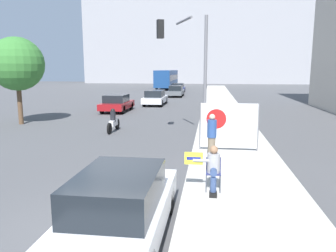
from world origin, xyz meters
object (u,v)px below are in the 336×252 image
(car_on_road_nearest, at_px, (117,103))
(car_on_road_distant, at_px, (176,91))
(traffic_light_pole, at_px, (189,56))
(motorcycle_on_road, at_px, (113,122))
(protest_banner, at_px, (228,126))
(street_tree_near_curb, at_px, (17,64))
(city_bus_on_road, at_px, (167,78))
(car_on_road_midblock, at_px, (155,98))
(jogger_on_sidewalk, at_px, (212,136))
(seated_protester, at_px, (213,167))
(car_on_road_far_lane, at_px, (178,88))
(parked_car_curbside, at_px, (120,207))

(car_on_road_nearest, relative_size, car_on_road_distant, 0.92)
(traffic_light_pole, distance_m, motorcycle_on_road, 5.44)
(protest_banner, bearing_deg, car_on_road_distant, 100.43)
(protest_banner, distance_m, traffic_light_pole, 4.57)
(car_on_road_nearest, relative_size, street_tree_near_curb, 0.79)
(car_on_road_nearest, relative_size, city_bus_on_road, 0.34)
(car_on_road_distant, bearing_deg, car_on_road_midblock, -95.32)
(jogger_on_sidewalk, relative_size, car_on_road_midblock, 0.37)
(protest_banner, distance_m, motorcycle_on_road, 7.11)
(seated_protester, bearing_deg, car_on_road_distant, 84.25)
(seated_protester, xyz_separation_m, city_bus_on_road, (-7.69, 47.88, 1.02))
(car_on_road_midblock, xyz_separation_m, car_on_road_far_lane, (0.50, 16.69, -0.02))
(car_on_road_midblock, bearing_deg, car_on_road_distant, 84.68)
(protest_banner, height_order, car_on_road_distant, protest_banner)
(parked_car_curbside, relative_size, car_on_road_nearest, 1.06)
(car_on_road_midblock, height_order, motorcycle_on_road, car_on_road_midblock)
(jogger_on_sidewalk, height_order, city_bus_on_road, city_bus_on_road)
(seated_protester, bearing_deg, protest_banner, 68.63)
(car_on_road_far_lane, distance_m, motorcycle_on_road, 30.16)
(car_on_road_midblock, height_order, city_bus_on_road, city_bus_on_road)
(car_on_road_far_lane, xyz_separation_m, city_bus_on_road, (-2.89, 9.24, 1.13))
(car_on_road_far_lane, bearing_deg, traffic_light_pole, -83.31)
(city_bus_on_road, xyz_separation_m, motorcycle_on_road, (2.39, -39.39, -1.27))
(parked_car_curbside, bearing_deg, car_on_road_midblock, 98.11)
(car_on_road_nearest, bearing_deg, car_on_road_midblock, 66.97)
(car_on_road_nearest, distance_m, street_tree_near_curb, 8.35)
(parked_car_curbside, xyz_separation_m, car_on_road_nearest, (-5.72, 19.42, -0.03))
(seated_protester, height_order, protest_banner, protest_banner)
(city_bus_on_road, bearing_deg, car_on_road_midblock, -84.72)
(protest_banner, relative_size, parked_car_curbside, 0.53)
(city_bus_on_road, bearing_deg, traffic_light_pole, -80.78)
(car_on_road_far_lane, xyz_separation_m, motorcycle_on_road, (-0.51, -30.16, -0.14))
(city_bus_on_road, bearing_deg, car_on_road_distant, -78.34)
(seated_protester, bearing_deg, car_on_road_nearest, 100.56)
(protest_banner, height_order, parked_car_curbside, protest_banner)
(seated_protester, height_order, street_tree_near_curb, street_tree_near_curb)
(car_on_road_nearest, xyz_separation_m, city_bus_on_road, (-0.18, 31.13, 1.13))
(protest_banner, xyz_separation_m, car_on_road_nearest, (-8.14, 12.13, -0.44))
(seated_protester, relative_size, car_on_road_distant, 0.27)
(city_bus_on_road, bearing_deg, street_tree_near_curb, -96.05)
(car_on_road_midblock, bearing_deg, car_on_road_far_lane, 88.30)
(protest_banner, bearing_deg, car_on_road_nearest, 123.86)
(car_on_road_midblock, bearing_deg, car_on_road_nearest, -113.03)
(traffic_light_pole, height_order, motorcycle_on_road, traffic_light_pole)
(parked_car_curbside, distance_m, motorcycle_on_road, 11.70)
(car_on_road_nearest, relative_size, car_on_road_midblock, 0.92)
(car_on_road_midblock, distance_m, motorcycle_on_road, 13.47)
(protest_banner, height_order, car_on_road_midblock, protest_banner)
(seated_protester, distance_m, car_on_road_far_lane, 38.94)
(seated_protester, bearing_deg, car_on_road_far_lane, 83.49)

